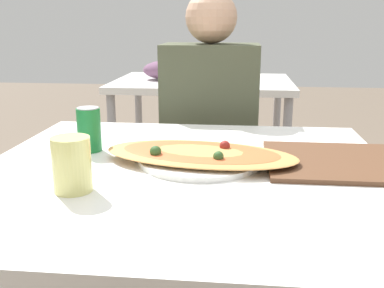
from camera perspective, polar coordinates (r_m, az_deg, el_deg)
dining_table at (r=1.15m, az=-0.92°, el=-6.74°), size 1.04×1.00×0.76m
chair_far_seated at (r=1.99m, az=2.44°, el=-2.26°), size 0.40×0.40×0.93m
person_seated at (r=1.82m, az=2.28°, el=2.85°), size 0.38×0.27×1.23m
pizza_main at (r=1.17m, az=1.01°, el=-1.45°), size 0.54×0.32×0.05m
soda_can at (r=1.30m, az=-12.94°, el=1.82°), size 0.07×0.07×0.12m
drink_glass at (r=0.99m, az=-15.02°, el=-2.53°), size 0.08×0.08×0.12m
serving_tray at (r=1.22m, az=18.11°, el=-2.13°), size 0.37×0.33×0.01m
background_table at (r=2.86m, az=0.61°, el=6.99°), size 1.10×0.80×0.88m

